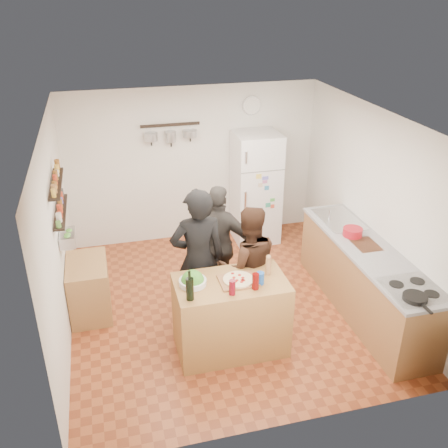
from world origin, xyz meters
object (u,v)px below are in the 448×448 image
object	(u,v)px
prep_island	(231,315)
red_bowl	(353,232)
salad_bowl	(193,282)
person_left	(198,260)
pepper_mill	(268,266)
wall_clock	(252,106)
fridge	(256,188)
side_table	(89,288)
counter_run	(365,280)
salt_canister	(260,278)
skillet	(415,298)
person_center	(248,267)
wine_bottle	(190,289)
person_back	(219,245)

from	to	relation	value
prep_island	red_bowl	xyz separation A→B (m)	(1.81, 0.66, 0.52)
salad_bowl	person_left	xyz separation A→B (m)	(0.17, 0.50, -0.03)
pepper_mill	wall_clock	xyz separation A→B (m)	(0.66, 2.88, 1.14)
pepper_mill	fridge	distance (m)	2.64
prep_island	side_table	xyz separation A→B (m)	(-1.58, 1.12, -0.09)
pepper_mill	counter_run	xyz separation A→B (m)	(1.41, 0.25, -0.56)
salt_canister	person_left	bearing A→B (deg)	129.43
counter_run	wall_clock	size ratio (longest dim) A/B	8.77
red_bowl	fridge	distance (m)	2.06
wall_clock	side_table	xyz separation A→B (m)	(-2.69, -1.81, -1.78)
person_left	red_bowl	size ratio (longest dim) A/B	7.26
prep_island	skillet	distance (m)	2.01
person_center	counter_run	xyz separation A→B (m)	(1.53, -0.15, -0.34)
wall_clock	side_table	distance (m)	3.70
wine_bottle	person_back	xyz separation A→B (m)	(0.62, 1.26, -0.23)
salt_canister	side_table	bearing A→B (deg)	146.51
person_back	side_table	bearing A→B (deg)	27.79
salt_canister	counter_run	world-z (taller)	salt_canister
wall_clock	person_back	bearing A→B (deg)	-117.77
prep_island	wall_clock	distance (m)	3.56
salad_bowl	side_table	size ratio (longest dim) A/B	0.38
counter_run	person_left	bearing A→B (deg)	173.10
fridge	skillet	bearing A→B (deg)	-79.24
pepper_mill	skillet	size ratio (longest dim) A/B	0.77
pepper_mill	skillet	distance (m)	1.58
salad_bowl	person_left	size ratio (longest dim) A/B	0.17
person_back	fridge	bearing A→B (deg)	-92.11
pepper_mill	salt_canister	world-z (taller)	pepper_mill
salt_canister	side_table	world-z (taller)	salt_canister
prep_island	counter_run	xyz separation A→B (m)	(1.86, 0.30, -0.01)
pepper_mill	salt_canister	bearing A→B (deg)	-131.42
wine_bottle	salad_bowl	bearing A→B (deg)	73.50
person_back	fridge	xyz separation A→B (m)	(0.99, 1.56, 0.09)
prep_island	wine_bottle	bearing A→B (deg)	-156.25
pepper_mill	salt_canister	xyz separation A→B (m)	(-0.15, -0.17, -0.03)
counter_run	side_table	world-z (taller)	counter_run
prep_island	pepper_mill	bearing A→B (deg)	6.34
pepper_mill	skillet	xyz separation A→B (m)	(1.31, -0.87, -0.06)
pepper_mill	salt_canister	size ratio (longest dim) A/B	1.40
wine_bottle	counter_run	distance (m)	2.49
salad_bowl	wall_clock	size ratio (longest dim) A/B	1.01
salad_bowl	fridge	bearing A→B (deg)	58.95
side_table	salad_bowl	bearing A→B (deg)	-42.82
salt_canister	fridge	size ratio (longest dim) A/B	0.08
fridge	person_left	bearing A→B (deg)	-123.82
salad_bowl	side_table	xyz separation A→B (m)	(-1.16, 1.07, -0.58)
counter_run	wall_clock	bearing A→B (deg)	105.92
fridge	side_table	bearing A→B (deg)	-151.22
salad_bowl	counter_run	xyz separation A→B (m)	(2.28, 0.25, -0.49)
prep_island	wine_bottle	size ratio (longest dim) A/B	4.94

